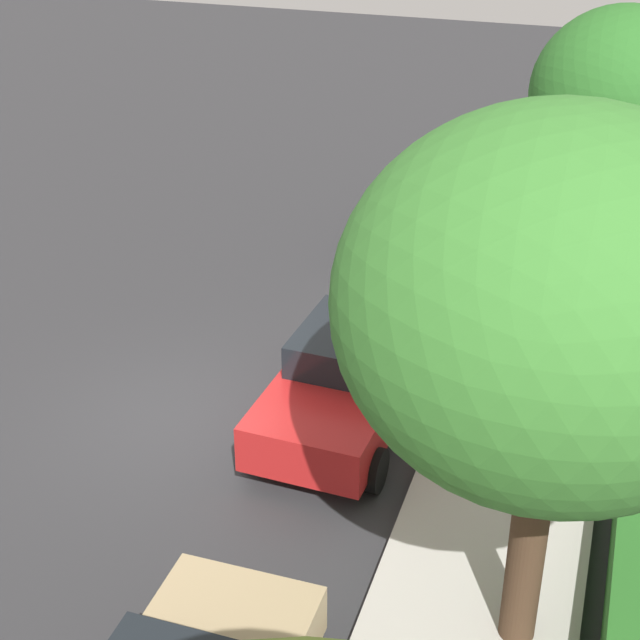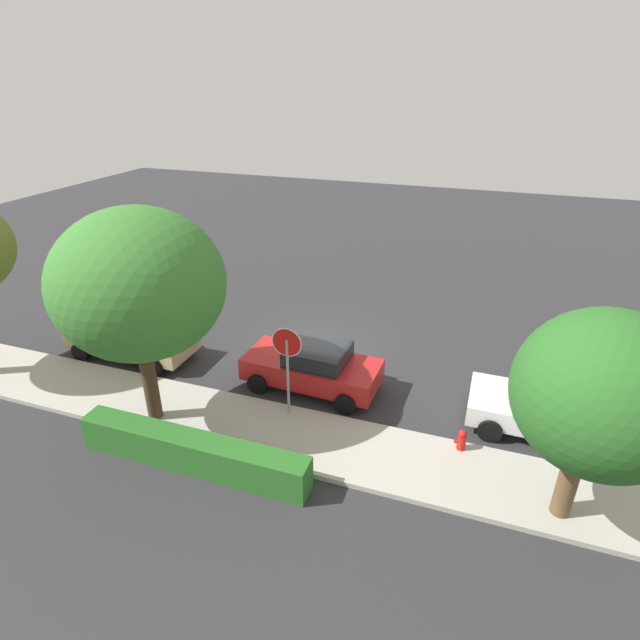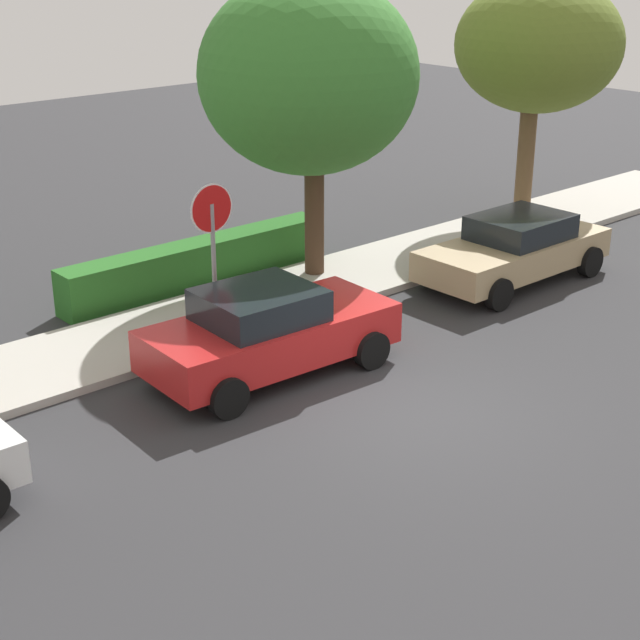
{
  "view_description": "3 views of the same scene",
  "coord_description": "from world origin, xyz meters",
  "px_view_note": "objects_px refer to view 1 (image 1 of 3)",
  "views": [
    {
      "loc": [
        11.09,
        5.86,
        8.42
      ],
      "look_at": [
        -1.47,
        1.76,
        1.23
      ],
      "focal_mm": 55.0,
      "sensor_mm": 36.0,
      "label": 1
    },
    {
      "loc": [
        -5.25,
        14.72,
        8.81
      ],
      "look_at": [
        -0.31,
        0.54,
        1.38
      ],
      "focal_mm": 28.0,
      "sensor_mm": 36.0,
      "label": 2
    },
    {
      "loc": [
        -9.73,
        -9.03,
        6.79
      ],
      "look_at": [
        -0.24,
        1.76,
        1.01
      ],
      "focal_mm": 55.0,
      "sensor_mm": 36.0,
      "label": 3
    }
  ],
  "objects_px": {
    "parked_car_red": "(349,378)",
    "fire_hydrant": "(503,284)",
    "stop_sign": "(463,326)",
    "street_tree_mid_block": "(620,96)",
    "street_tree_near_corner": "(555,306)",
    "parked_car_white": "(438,211)"
  },
  "relations": [
    {
      "from": "street_tree_mid_block",
      "to": "parked_car_red",
      "type": "bearing_deg",
      "value": -24.22
    },
    {
      "from": "stop_sign",
      "to": "fire_hydrant",
      "type": "xyz_separation_m",
      "value": [
        -4.75,
        -0.05,
        -1.62
      ]
    },
    {
      "from": "fire_hydrant",
      "to": "stop_sign",
      "type": "bearing_deg",
      "value": 0.59
    },
    {
      "from": "stop_sign",
      "to": "parked_car_red",
      "type": "bearing_deg",
      "value": -94.74
    },
    {
      "from": "fire_hydrant",
      "to": "parked_car_red",
      "type": "bearing_deg",
      "value": -18.95
    },
    {
      "from": "parked_car_red",
      "to": "street_tree_mid_block",
      "type": "height_order",
      "value": "street_tree_mid_block"
    },
    {
      "from": "parked_car_white",
      "to": "street_tree_mid_block",
      "type": "height_order",
      "value": "street_tree_mid_block"
    },
    {
      "from": "stop_sign",
      "to": "fire_hydrant",
      "type": "bearing_deg",
      "value": -179.41
    },
    {
      "from": "parked_car_red",
      "to": "street_tree_near_corner",
      "type": "height_order",
      "value": "street_tree_near_corner"
    },
    {
      "from": "street_tree_mid_block",
      "to": "fire_hydrant",
      "type": "bearing_deg",
      "value": -33.33
    },
    {
      "from": "parked_car_red",
      "to": "fire_hydrant",
      "type": "xyz_separation_m",
      "value": [
        -4.62,
        1.59,
        -0.39
      ]
    },
    {
      "from": "street_tree_near_corner",
      "to": "parked_car_white",
      "type": "bearing_deg",
      "value": -163.15
    },
    {
      "from": "stop_sign",
      "to": "street_tree_near_corner",
      "type": "relative_size",
      "value": 0.47
    },
    {
      "from": "stop_sign",
      "to": "fire_hydrant",
      "type": "distance_m",
      "value": 5.02
    },
    {
      "from": "street_tree_near_corner",
      "to": "street_tree_mid_block",
      "type": "height_order",
      "value": "street_tree_near_corner"
    },
    {
      "from": "parked_car_red",
      "to": "fire_hydrant",
      "type": "bearing_deg",
      "value": 161.05
    },
    {
      "from": "street_tree_mid_block",
      "to": "parked_car_white",
      "type": "bearing_deg",
      "value": -86.19
    },
    {
      "from": "parked_car_red",
      "to": "parked_car_white",
      "type": "xyz_separation_m",
      "value": [
        -6.77,
        -0.11,
        0.0
      ]
    },
    {
      "from": "stop_sign",
      "to": "street_tree_near_corner",
      "type": "height_order",
      "value": "street_tree_near_corner"
    },
    {
      "from": "parked_car_red",
      "to": "parked_car_white",
      "type": "relative_size",
      "value": 1.03
    },
    {
      "from": "stop_sign",
      "to": "parked_car_red",
      "type": "distance_m",
      "value": 2.05
    },
    {
      "from": "stop_sign",
      "to": "fire_hydrant",
      "type": "relative_size",
      "value": 3.98
    }
  ]
}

